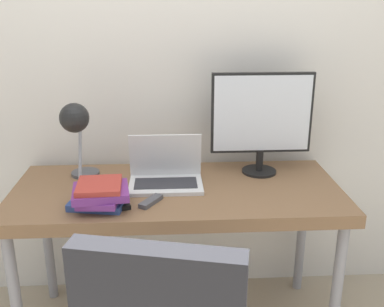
{
  "coord_description": "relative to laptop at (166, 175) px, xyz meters",
  "views": [
    {
      "loc": [
        -0.04,
        -1.6,
        1.62
      ],
      "look_at": [
        0.07,
        0.3,
        0.96
      ],
      "focal_mm": 42.0,
      "sensor_mm": 36.0,
      "label": 1
    }
  ],
  "objects": [
    {
      "name": "laptop",
      "position": [
        0.0,
        0.0,
        0.0
      ],
      "size": [
        0.34,
        0.23,
        0.24
      ],
      "color": "silver",
      "rests_on": "desk"
    },
    {
      "name": "desk_lamp",
      "position": [
        -0.4,
        0.02,
        0.24
      ],
      "size": [
        0.14,
        0.28,
        0.4
      ],
      "color": "#4C4C51",
      "rests_on": "desk"
    },
    {
      "name": "game_controller",
      "position": [
        -0.33,
        -0.22,
        -0.03
      ],
      "size": [
        0.15,
        0.11,
        0.04
      ],
      "color": "white",
      "rests_on": "desk"
    },
    {
      "name": "book_stack",
      "position": [
        -0.28,
        -0.23,
        0.01
      ],
      "size": [
        0.27,
        0.22,
        0.11
      ],
      "color": "#334C8C",
      "rests_on": "desk"
    },
    {
      "name": "desk",
      "position": [
        0.05,
        -0.04,
        -0.12
      ],
      "size": [
        1.54,
        0.66,
        0.78
      ],
      "color": "brown",
      "rests_on": "ground_plane"
    },
    {
      "name": "tv_remote",
      "position": [
        -0.19,
        -0.2,
        -0.04
      ],
      "size": [
        0.09,
        0.14,
        0.02
      ],
      "color": "black",
      "rests_on": "desk"
    },
    {
      "name": "wall_back",
      "position": [
        0.05,
        0.35,
        0.48
      ],
      "size": [
        8.0,
        0.05,
        2.6
      ],
      "color": "silver",
      "rests_on": "ground_plane"
    },
    {
      "name": "monitor",
      "position": [
        0.48,
        0.13,
        0.24
      ],
      "size": [
        0.5,
        0.17,
        0.51
      ],
      "color": "black",
      "rests_on": "desk"
    },
    {
      "name": "media_remote",
      "position": [
        -0.06,
        -0.21,
        -0.04
      ],
      "size": [
        0.11,
        0.13,
        0.02
      ],
      "color": "#4C4C51",
      "rests_on": "desk"
    }
  ]
}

